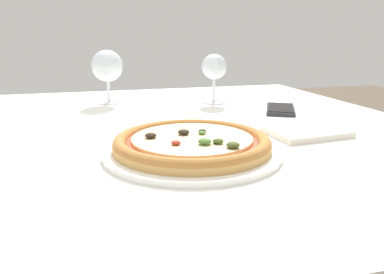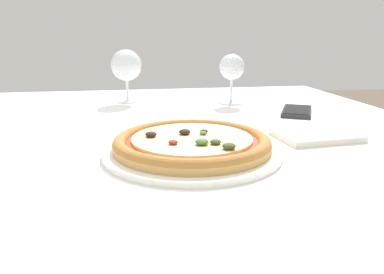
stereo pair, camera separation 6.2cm
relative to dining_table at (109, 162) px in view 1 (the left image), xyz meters
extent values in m
cube|color=brown|center=(0.00, 0.00, 0.05)|extent=(1.30, 1.03, 0.04)
cube|color=white|center=(0.00, 0.00, 0.07)|extent=(1.40, 1.13, 0.01)
cylinder|color=brown|center=(0.59, 0.45, -0.31)|extent=(0.06, 0.06, 0.68)
cylinder|color=white|center=(0.13, -0.21, 0.08)|extent=(0.30, 0.30, 0.01)
cylinder|color=tan|center=(0.13, -0.21, 0.09)|extent=(0.26, 0.26, 0.01)
torus|color=#B27538|center=(0.13, -0.21, 0.10)|extent=(0.26, 0.26, 0.02)
cylinder|color=#BC381E|center=(0.13, -0.21, 0.10)|extent=(0.22, 0.22, 0.00)
cylinder|color=beige|center=(0.13, -0.21, 0.10)|extent=(0.20, 0.20, 0.00)
ellipsoid|color=#A83323|center=(0.09, -0.25, 0.11)|extent=(0.02, 0.02, 0.01)
ellipsoid|color=#2D2319|center=(0.15, -0.19, 0.11)|extent=(0.01, 0.01, 0.01)
ellipsoid|color=#2D2319|center=(0.06, -0.20, 0.11)|extent=(0.02, 0.02, 0.01)
ellipsoid|color=#4C7A33|center=(0.15, -0.20, 0.11)|extent=(0.01, 0.01, 0.01)
ellipsoid|color=#425123|center=(0.17, -0.28, 0.11)|extent=(0.02, 0.02, 0.01)
ellipsoid|color=#4C7A33|center=(0.14, -0.26, 0.11)|extent=(0.02, 0.02, 0.01)
ellipsoid|color=#2D2319|center=(0.12, -0.19, 0.11)|extent=(0.02, 0.02, 0.01)
ellipsoid|color=#425123|center=(0.16, -0.26, 0.11)|extent=(0.02, 0.02, 0.01)
cylinder|color=silver|center=(0.32, 0.24, 0.08)|extent=(0.07, 0.07, 0.00)
cylinder|color=silver|center=(0.32, 0.24, 0.11)|extent=(0.01, 0.01, 0.07)
sphere|color=silver|center=(0.32, 0.24, 0.18)|extent=(0.07, 0.07, 0.07)
cylinder|color=silver|center=(0.02, 0.31, 0.08)|extent=(0.06, 0.06, 0.00)
cylinder|color=silver|center=(0.02, 0.31, 0.11)|extent=(0.01, 0.01, 0.07)
sphere|color=silver|center=(0.02, 0.31, 0.18)|extent=(0.09, 0.09, 0.09)
cube|color=#232328|center=(0.45, 0.08, 0.08)|extent=(0.13, 0.16, 0.01)
cube|color=black|center=(0.45, 0.08, 0.08)|extent=(0.11, 0.14, 0.00)
cube|color=silver|center=(0.38, -0.15, 0.08)|extent=(0.16, 0.12, 0.01)
camera|label=1|loc=(-0.03, -0.79, 0.27)|focal=35.00mm
camera|label=2|loc=(0.03, -0.80, 0.27)|focal=35.00mm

